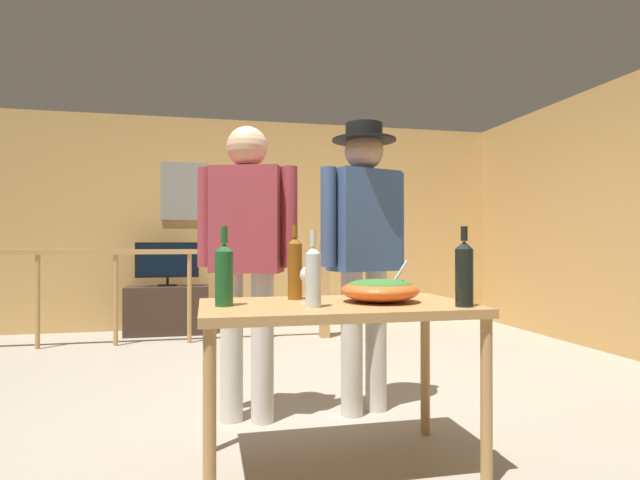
{
  "coord_description": "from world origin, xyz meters",
  "views": [
    {
      "loc": [
        -0.58,
        -3.14,
        1.02
      ],
      "look_at": [
        0.0,
        -0.51,
        1.04
      ],
      "focal_mm": 29.05,
      "sensor_mm": 36.0,
      "label": 1
    }
  ],
  "objects_px": {
    "framed_picture": "(184,191)",
    "serving_table": "(337,322)",
    "stair_railing": "(208,279)",
    "tv_console": "(167,310)",
    "mug_blue": "(397,287)",
    "person_standing_right": "(364,238)",
    "wine_bottle_amber": "(295,267)",
    "flat_screen_tv": "(167,261)",
    "wine_glass": "(308,277)",
    "wine_bottle_clear": "(313,275)",
    "salad_bowl": "(380,289)",
    "wine_bottle_green": "(224,273)",
    "wine_bottle_dark": "(464,273)",
    "person_standing_left": "(247,246)"
  },
  "relations": [
    {
      "from": "tv_console",
      "to": "mug_blue",
      "type": "xyz_separation_m",
      "value": [
        1.39,
        -3.5,
        0.52
      ]
    },
    {
      "from": "wine_bottle_amber",
      "to": "person_standing_left",
      "type": "relative_size",
      "value": 0.21
    },
    {
      "from": "wine_bottle_clear",
      "to": "person_standing_left",
      "type": "distance_m",
      "value": 0.87
    },
    {
      "from": "wine_bottle_dark",
      "to": "wine_bottle_clear",
      "type": "xyz_separation_m",
      "value": [
        -0.64,
        0.12,
        -0.01
      ]
    },
    {
      "from": "tv_console",
      "to": "wine_bottle_green",
      "type": "relative_size",
      "value": 2.6
    },
    {
      "from": "wine_bottle_green",
      "to": "flat_screen_tv",
      "type": "bearing_deg",
      "value": 97.6
    },
    {
      "from": "flat_screen_tv",
      "to": "wine_bottle_clear",
      "type": "height_order",
      "value": "wine_bottle_clear"
    },
    {
      "from": "flat_screen_tv",
      "to": "wine_glass",
      "type": "xyz_separation_m",
      "value": [
        0.87,
        -3.74,
        0.04
      ]
    },
    {
      "from": "mug_blue",
      "to": "serving_table",
      "type": "bearing_deg",
      "value": -145.12
    },
    {
      "from": "wine_bottle_dark",
      "to": "wine_bottle_amber",
      "type": "distance_m",
      "value": 0.79
    },
    {
      "from": "wine_bottle_clear",
      "to": "framed_picture",
      "type": "bearing_deg",
      "value": 99.47
    },
    {
      "from": "salad_bowl",
      "to": "wine_glass",
      "type": "distance_m",
      "value": 0.35
    },
    {
      "from": "stair_railing",
      "to": "flat_screen_tv",
      "type": "height_order",
      "value": "flat_screen_tv"
    },
    {
      "from": "stair_railing",
      "to": "wine_glass",
      "type": "bearing_deg",
      "value": -82.32
    },
    {
      "from": "framed_picture",
      "to": "wine_bottle_clear",
      "type": "relative_size",
      "value": 2.09
    },
    {
      "from": "wine_bottle_dark",
      "to": "framed_picture",
      "type": "bearing_deg",
      "value": 107.26
    },
    {
      "from": "serving_table",
      "to": "wine_glass",
      "type": "relative_size",
      "value": 7.21
    },
    {
      "from": "serving_table",
      "to": "wine_bottle_dark",
      "type": "bearing_deg",
      "value": -25.61
    },
    {
      "from": "framed_picture",
      "to": "serving_table",
      "type": "height_order",
      "value": "framed_picture"
    },
    {
      "from": "mug_blue",
      "to": "wine_glass",
      "type": "bearing_deg",
      "value": -152.65
    },
    {
      "from": "wine_bottle_dark",
      "to": "wine_bottle_clear",
      "type": "height_order",
      "value": "wine_bottle_dark"
    },
    {
      "from": "salad_bowl",
      "to": "wine_bottle_green",
      "type": "bearing_deg",
      "value": -179.67
    },
    {
      "from": "flat_screen_tv",
      "to": "wine_bottle_amber",
      "type": "xyz_separation_m",
      "value": [
        0.84,
        -3.54,
        0.08
      ]
    },
    {
      "from": "flat_screen_tv",
      "to": "wine_glass",
      "type": "bearing_deg",
      "value": -76.96
    },
    {
      "from": "person_standing_left",
      "to": "person_standing_right",
      "type": "distance_m",
      "value": 0.7
    },
    {
      "from": "wine_bottle_dark",
      "to": "wine_bottle_amber",
      "type": "xyz_separation_m",
      "value": [
        -0.66,
        0.44,
        0.01
      ]
    },
    {
      "from": "stair_railing",
      "to": "person_standing_right",
      "type": "height_order",
      "value": "person_standing_right"
    },
    {
      "from": "framed_picture",
      "to": "wine_bottle_green",
      "type": "height_order",
      "value": "framed_picture"
    },
    {
      "from": "wine_bottle_amber",
      "to": "wine_bottle_clear",
      "type": "bearing_deg",
      "value": -85.87
    },
    {
      "from": "wine_bottle_clear",
      "to": "stair_railing",
      "type": "bearing_deg",
      "value": 97.38
    },
    {
      "from": "serving_table",
      "to": "person_standing_right",
      "type": "xyz_separation_m",
      "value": [
        0.35,
        0.71,
        0.39
      ]
    },
    {
      "from": "stair_railing",
      "to": "wine_bottle_clear",
      "type": "height_order",
      "value": "wine_bottle_clear"
    },
    {
      "from": "wine_glass",
      "to": "person_standing_left",
      "type": "xyz_separation_m",
      "value": [
        -0.21,
        0.71,
        0.14
      ]
    },
    {
      "from": "framed_picture",
      "to": "mug_blue",
      "type": "distance_m",
      "value": 4.07
    },
    {
      "from": "wine_bottle_amber",
      "to": "mug_blue",
      "type": "height_order",
      "value": "wine_bottle_amber"
    },
    {
      "from": "wine_glass",
      "to": "wine_bottle_dark",
      "type": "distance_m",
      "value": 0.68
    },
    {
      "from": "stair_railing",
      "to": "tv_console",
      "type": "height_order",
      "value": "stair_railing"
    },
    {
      "from": "framed_picture",
      "to": "salad_bowl",
      "type": "xyz_separation_m",
      "value": [
        1.04,
        -4.06,
        -0.83
      ]
    },
    {
      "from": "salad_bowl",
      "to": "mug_blue",
      "type": "xyz_separation_m",
      "value": [
        0.19,
        0.27,
        -0.02
      ]
    },
    {
      "from": "framed_picture",
      "to": "wine_bottle_clear",
      "type": "xyz_separation_m",
      "value": [
        0.7,
        -4.19,
        -0.75
      ]
    },
    {
      "from": "wine_bottle_amber",
      "to": "framed_picture",
      "type": "bearing_deg",
      "value": 99.91
    },
    {
      "from": "salad_bowl",
      "to": "wine_bottle_dark",
      "type": "distance_m",
      "value": 0.39
    },
    {
      "from": "stair_railing",
      "to": "wine_bottle_green",
      "type": "distance_m",
      "value": 3.18
    },
    {
      "from": "mug_blue",
      "to": "person_standing_right",
      "type": "xyz_separation_m",
      "value": [
        -0.04,
        0.44,
        0.26
      ]
    },
    {
      "from": "tv_console",
      "to": "wine_bottle_clear",
      "type": "distance_m",
      "value": 4.04
    },
    {
      "from": "framed_picture",
      "to": "flat_screen_tv",
      "type": "relative_size",
      "value": 1.0
    },
    {
      "from": "wine_bottle_dark",
      "to": "person_standing_right",
      "type": "relative_size",
      "value": 0.2
    },
    {
      "from": "stair_railing",
      "to": "flat_screen_tv",
      "type": "distance_m",
      "value": 0.73
    },
    {
      "from": "salad_bowl",
      "to": "mug_blue",
      "type": "height_order",
      "value": "salad_bowl"
    },
    {
      "from": "wine_glass",
      "to": "mug_blue",
      "type": "height_order",
      "value": "wine_glass"
    }
  ]
}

